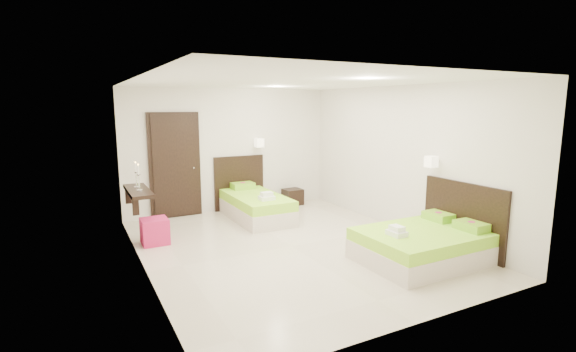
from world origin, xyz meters
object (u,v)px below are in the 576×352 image
nightstand (293,197)px  ottoman (155,231)px  bed_single (255,204)px  bed_double (425,243)px

nightstand → ottoman: bearing=-159.1°
ottoman → nightstand: bearing=22.4°
bed_single → bed_double: bearing=-69.0°
bed_double → ottoman: size_ratio=4.18×
bed_double → ottoman: (-3.37, 2.61, -0.05)m
nightstand → ottoman: size_ratio=0.97×
bed_single → nightstand: 1.39m
bed_double → nightstand: bed_double is taller
bed_single → bed_double: (1.28, -3.33, -0.02)m
bed_double → nightstand: size_ratio=4.32×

